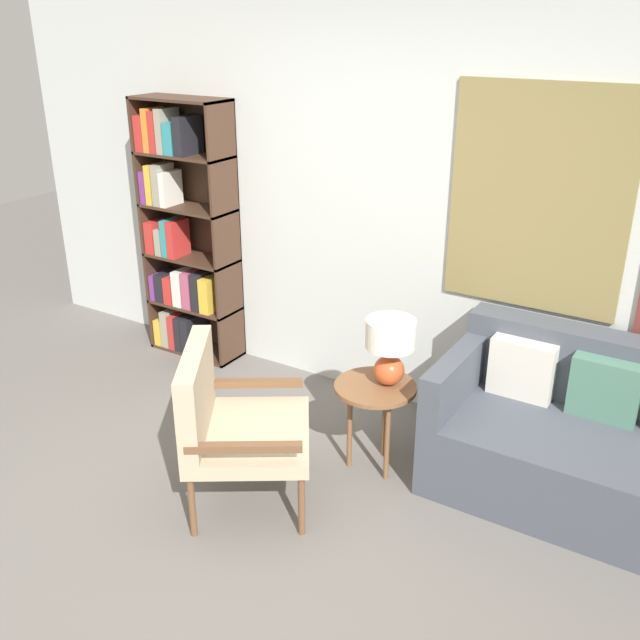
{
  "coord_description": "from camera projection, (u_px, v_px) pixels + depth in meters",
  "views": [
    {
      "loc": [
        1.92,
        -1.95,
        2.45
      ],
      "look_at": [
        0.03,
        1.09,
        0.9
      ],
      "focal_mm": 40.0,
      "sensor_mm": 36.0,
      "label": 1
    }
  ],
  "objects": [
    {
      "name": "bookshelf",
      "position": [
        182.0,
        238.0,
        5.29
      ],
      "size": [
        0.72,
        0.3,
        1.92
      ],
      "color": "#422B1E",
      "rests_on": "ground_plane"
    },
    {
      "name": "armchair",
      "position": [
        226.0,
        417.0,
        3.71
      ],
      "size": [
        0.9,
        0.92,
        0.88
      ],
      "color": "brown",
      "rests_on": "ground_plane"
    },
    {
      "name": "couch",
      "position": [
        592.0,
        443.0,
        3.82
      ],
      "size": [
        1.61,
        0.88,
        0.85
      ],
      "color": "#474C56",
      "rests_on": "ground_plane"
    },
    {
      "name": "side_table",
      "position": [
        375.0,
        396.0,
        4.0
      ],
      "size": [
        0.46,
        0.46,
        0.54
      ],
      "color": "brown",
      "rests_on": "ground_plane"
    },
    {
      "name": "ground_plane",
      "position": [
        194.0,
        567.0,
        3.42
      ],
      "size": [
        14.0,
        14.0,
        0.0
      ],
      "primitive_type": "plane",
      "color": "#66605B"
    },
    {
      "name": "wall_back",
      "position": [
        403.0,
        204.0,
        4.44
      ],
      "size": [
        6.4,
        0.08,
        2.7
      ],
      "color": "silver",
      "rests_on": "ground_plane"
    },
    {
      "name": "table_lamp",
      "position": [
        390.0,
        345.0,
        3.9
      ],
      "size": [
        0.28,
        0.28,
        0.39
      ],
      "color": "#C65128",
      "rests_on": "side_table"
    }
  ]
}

